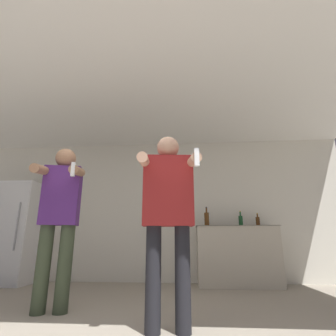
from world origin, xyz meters
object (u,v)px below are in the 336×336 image
(refrigerator, at_px, (17,232))
(bottle_brown_liquor, at_px, (207,219))
(bottle_short_whiskey, at_px, (258,221))
(person_woman_foreground, at_px, (168,208))
(bottle_amber_bourbon, at_px, (241,220))
(person_man_side, at_px, (59,213))

(refrigerator, xyz_separation_m, bottle_brown_liquor, (3.30, 0.02, 0.21))
(bottle_short_whiskey, height_order, person_woman_foreground, person_woman_foreground)
(bottle_amber_bourbon, bearing_deg, person_man_side, -141.93)
(bottle_brown_liquor, relative_size, person_man_side, 0.19)
(refrigerator, height_order, bottle_short_whiskey, refrigerator)
(refrigerator, bearing_deg, bottle_brown_liquor, 0.41)
(bottle_amber_bourbon, height_order, person_woman_foreground, person_woman_foreground)
(bottle_short_whiskey, xyz_separation_m, bottle_brown_liquor, (-0.84, -0.00, 0.04))
(bottle_amber_bourbon, relative_size, person_woman_foreground, 0.15)
(bottle_amber_bourbon, distance_m, person_woman_foreground, 2.48)
(bottle_amber_bourbon, relative_size, person_man_side, 0.15)
(bottle_brown_liquor, distance_m, person_man_side, 2.45)
(bottle_short_whiskey, relative_size, bottle_brown_liquor, 0.66)
(bottle_brown_liquor, bearing_deg, person_woman_foreground, -102.07)
(refrigerator, bearing_deg, bottle_amber_bourbon, 0.35)
(person_woman_foreground, bearing_deg, refrigerator, 141.68)
(bottle_brown_liquor, bearing_deg, person_man_side, -133.80)
(refrigerator, bearing_deg, bottle_short_whiskey, 0.33)
(bottle_amber_bourbon, bearing_deg, bottle_brown_liquor, 180.00)
(person_woman_foreground, distance_m, person_man_side, 1.30)
(person_man_side, bearing_deg, bottle_brown_liquor, 46.20)
(bottle_short_whiskey, distance_m, person_woman_foreground, 2.61)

